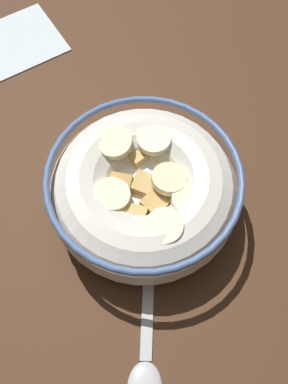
{
  "coord_description": "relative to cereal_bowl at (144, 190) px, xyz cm",
  "views": [
    {
      "loc": [
        8.33,
        15.56,
        38.51
      ],
      "look_at": [
        0.0,
        0.0,
        3.0
      ],
      "focal_mm": 40.61,
      "sensor_mm": 36.0,
      "label": 1
    }
  ],
  "objects": [
    {
      "name": "spoon",
      "position": [
        6.59,
        12.56,
        -3.0
      ],
      "size": [
        8.89,
        13.29,
        0.8
      ],
      "color": "#B7B7BC",
      "rests_on": "ground_plane"
    },
    {
      "name": "ground_plane",
      "position": [
        0.02,
        -0.0,
        -4.34
      ],
      "size": [
        113.76,
        113.76,
        2.0
      ],
      "primitive_type": "cube",
      "color": "#472B19"
    },
    {
      "name": "cereal_bowl",
      "position": [
        0.0,
        0.0,
        0.0
      ],
      "size": [
        17.33,
        17.33,
        6.53
      ],
      "color": "silver",
      "rests_on": "ground_plane"
    }
  ]
}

